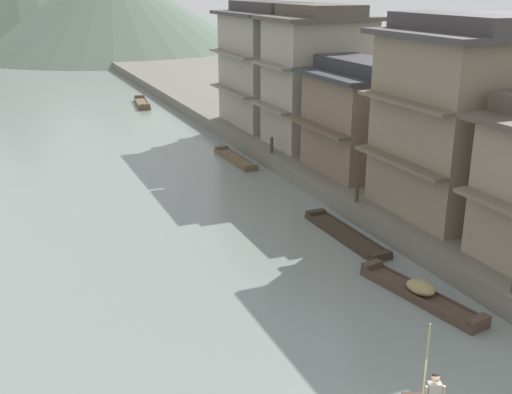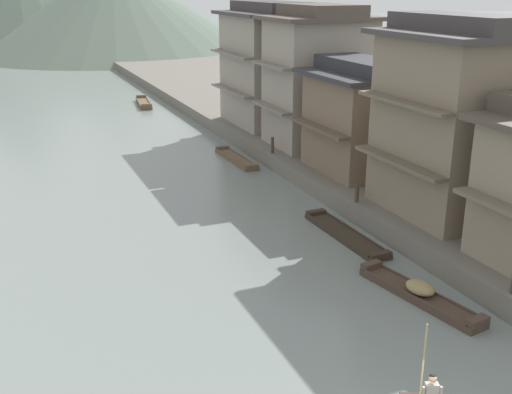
{
  "view_description": "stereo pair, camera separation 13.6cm",
  "coord_description": "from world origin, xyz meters",
  "px_view_note": "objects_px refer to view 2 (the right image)",
  "views": [
    {
      "loc": [
        -8.37,
        -9.43,
        10.86
      ],
      "look_at": [
        2.39,
        16.01,
        1.35
      ],
      "focal_mm": 43.67,
      "sensor_mm": 36.0,
      "label": 1
    },
    {
      "loc": [
        -8.25,
        -9.48,
        10.86
      ],
      "look_at": [
        2.39,
        16.01,
        1.35
      ],
      "focal_mm": 43.67,
      "sensor_mm": 36.0,
      "label": 2
    }
  ],
  "objects_px": {
    "boat_moored_nearest": "(144,103)",
    "mooring_post_dock_mid": "(357,193)",
    "house_waterfront_second": "(451,119)",
    "boat_moored_far": "(420,294)",
    "mooring_post_dock_far": "(272,145)",
    "house_waterfront_narrow": "(319,77)",
    "house_waterfront_far": "(269,65)",
    "boat_moored_second": "(236,159)",
    "house_waterfront_tall": "(361,117)",
    "boat_moored_third": "(345,235)"
  },
  "relations": [
    {
      "from": "boat_moored_far",
      "to": "house_waterfront_far",
      "type": "height_order",
      "value": "house_waterfront_far"
    },
    {
      "from": "mooring_post_dock_mid",
      "to": "mooring_post_dock_far",
      "type": "xyz_separation_m",
      "value": [
        0.0,
        9.91,
        0.06
      ]
    },
    {
      "from": "house_waterfront_second",
      "to": "mooring_post_dock_mid",
      "type": "bearing_deg",
      "value": 140.06
    },
    {
      "from": "house_waterfront_second",
      "to": "boat_moored_far",
      "type": "bearing_deg",
      "value": -133.94
    },
    {
      "from": "house_waterfront_tall",
      "to": "mooring_post_dock_far",
      "type": "relative_size",
      "value": 6.4
    },
    {
      "from": "boat_moored_nearest",
      "to": "house_waterfront_tall",
      "type": "bearing_deg",
      "value": -78.98
    },
    {
      "from": "mooring_post_dock_mid",
      "to": "house_waterfront_narrow",
      "type": "bearing_deg",
      "value": 71.61
    },
    {
      "from": "house_waterfront_second",
      "to": "house_waterfront_narrow",
      "type": "relative_size",
      "value": 1.0
    },
    {
      "from": "boat_moored_nearest",
      "to": "house_waterfront_far",
      "type": "distance_m",
      "value": 17.42
    },
    {
      "from": "house_waterfront_tall",
      "to": "mooring_post_dock_far",
      "type": "xyz_separation_m",
      "value": [
        -2.98,
        5.2,
        -2.51
      ]
    },
    {
      "from": "mooring_post_dock_mid",
      "to": "boat_moored_nearest",
      "type": "bearing_deg",
      "value": 94.5
    },
    {
      "from": "house_waterfront_second",
      "to": "house_waterfront_narrow",
      "type": "height_order",
      "value": "same"
    },
    {
      "from": "house_waterfront_tall",
      "to": "house_waterfront_far",
      "type": "relative_size",
      "value": 0.73
    },
    {
      "from": "house_waterfront_narrow",
      "to": "mooring_post_dock_mid",
      "type": "height_order",
      "value": "house_waterfront_narrow"
    },
    {
      "from": "boat_moored_nearest",
      "to": "boat_moored_far",
      "type": "height_order",
      "value": "boat_moored_far"
    },
    {
      "from": "boat_moored_far",
      "to": "house_waterfront_narrow",
      "type": "bearing_deg",
      "value": 73.04
    },
    {
      "from": "boat_moored_far",
      "to": "mooring_post_dock_mid",
      "type": "distance_m",
      "value": 8.18
    },
    {
      "from": "boat_moored_third",
      "to": "house_waterfront_narrow",
      "type": "bearing_deg",
      "value": 67.64
    },
    {
      "from": "boat_moored_nearest",
      "to": "mooring_post_dock_mid",
      "type": "relative_size",
      "value": 6.04
    },
    {
      "from": "boat_moored_nearest",
      "to": "house_waterfront_narrow",
      "type": "xyz_separation_m",
      "value": [
        6.31,
        -22.61,
        5.05
      ]
    },
    {
      "from": "house_waterfront_second",
      "to": "house_waterfront_tall",
      "type": "bearing_deg",
      "value": 90.33
    },
    {
      "from": "house_waterfront_tall",
      "to": "boat_moored_nearest",
      "type": "bearing_deg",
      "value": 101.02
    },
    {
      "from": "boat_moored_nearest",
      "to": "mooring_post_dock_far",
      "type": "bearing_deg",
      "value": -83.63
    },
    {
      "from": "house_waterfront_far",
      "to": "mooring_post_dock_far",
      "type": "height_order",
      "value": "house_waterfront_far"
    },
    {
      "from": "house_waterfront_far",
      "to": "mooring_post_dock_far",
      "type": "relative_size",
      "value": 8.77
    },
    {
      "from": "house_waterfront_second",
      "to": "house_waterfront_tall",
      "type": "relative_size",
      "value": 1.37
    },
    {
      "from": "house_waterfront_narrow",
      "to": "mooring_post_dock_far",
      "type": "distance_m",
      "value": 5.4
    },
    {
      "from": "boat_moored_third",
      "to": "boat_moored_far",
      "type": "height_order",
      "value": "boat_moored_far"
    },
    {
      "from": "house_waterfront_far",
      "to": "mooring_post_dock_far",
      "type": "distance_m",
      "value": 9.61
    },
    {
      "from": "boat_moored_second",
      "to": "house_waterfront_tall",
      "type": "xyz_separation_m",
      "value": [
        4.54,
        -7.42,
        3.8
      ]
    },
    {
      "from": "house_waterfront_far",
      "to": "mooring_post_dock_mid",
      "type": "bearing_deg",
      "value": -100.56
    },
    {
      "from": "boat_moored_far",
      "to": "house_waterfront_second",
      "type": "distance_m",
      "value": 8.9
    },
    {
      "from": "house_waterfront_narrow",
      "to": "boat_moored_third",
      "type": "bearing_deg",
      "value": -112.36
    },
    {
      "from": "boat_moored_nearest",
      "to": "house_waterfront_narrow",
      "type": "relative_size",
      "value": 0.6
    },
    {
      "from": "boat_moored_nearest",
      "to": "house_waterfront_narrow",
      "type": "bearing_deg",
      "value": -74.42
    },
    {
      "from": "house_waterfront_narrow",
      "to": "house_waterfront_far",
      "type": "height_order",
      "value": "same"
    },
    {
      "from": "boat_moored_second",
      "to": "house_waterfront_tall",
      "type": "relative_size",
      "value": 0.83
    },
    {
      "from": "boat_moored_nearest",
      "to": "boat_moored_third",
      "type": "relative_size",
      "value": 0.9
    },
    {
      "from": "house_waterfront_tall",
      "to": "mooring_post_dock_far",
      "type": "distance_m",
      "value": 6.5
    },
    {
      "from": "house_waterfront_far",
      "to": "mooring_post_dock_mid",
      "type": "distance_m",
      "value": 18.78
    },
    {
      "from": "boat_moored_nearest",
      "to": "house_waterfront_tall",
      "type": "height_order",
      "value": "house_waterfront_tall"
    },
    {
      "from": "boat_moored_third",
      "to": "house_waterfront_far",
      "type": "relative_size",
      "value": 0.67
    },
    {
      "from": "house_waterfront_second",
      "to": "mooring_post_dock_mid",
      "type": "height_order",
      "value": "house_waterfront_second"
    },
    {
      "from": "mooring_post_dock_far",
      "to": "boat_moored_second",
      "type": "bearing_deg",
      "value": 125.14
    },
    {
      "from": "house_waterfront_second",
      "to": "boat_moored_second",
      "type": "bearing_deg",
      "value": 107.37
    },
    {
      "from": "mooring_post_dock_far",
      "to": "house_waterfront_second",
      "type": "bearing_deg",
      "value": -76.35
    },
    {
      "from": "boat_moored_third",
      "to": "mooring_post_dock_far",
      "type": "height_order",
      "value": "mooring_post_dock_far"
    },
    {
      "from": "boat_moored_nearest",
      "to": "boat_moored_third",
      "type": "height_order",
      "value": "boat_moored_nearest"
    },
    {
      "from": "house_waterfront_narrow",
      "to": "mooring_post_dock_far",
      "type": "xyz_separation_m",
      "value": [
        -3.66,
        -1.09,
        -3.81
      ]
    },
    {
      "from": "house_waterfront_tall",
      "to": "house_waterfront_narrow",
      "type": "bearing_deg",
      "value": 83.86
    }
  ]
}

